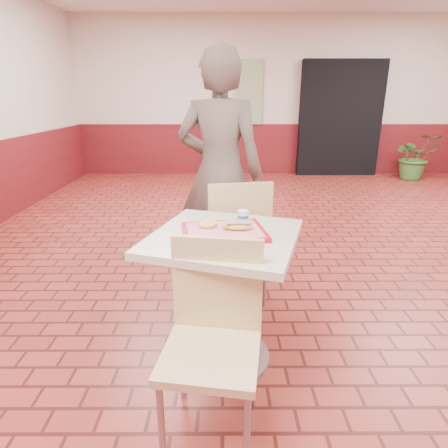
{
  "coord_description": "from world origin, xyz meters",
  "views": [
    {
      "loc": [
        -1.12,
        -2.78,
        1.54
      ],
      "look_at": [
        -1.12,
        -0.85,
        0.88
      ],
      "focal_mm": 30.0,
      "sensor_mm": 36.0,
      "label": 1
    }
  ],
  "objects_px": {
    "chair_main_front": "(213,330)",
    "serving_tray": "(224,232)",
    "customer": "(220,173)",
    "paper_cup": "(243,217)",
    "chair_main_back": "(237,236)",
    "potted_plant": "(415,156)",
    "main_table": "(224,278)",
    "ring_donut": "(207,224)",
    "long_john_donut": "(238,226)"
  },
  "relations": [
    {
      "from": "long_john_donut",
      "to": "paper_cup",
      "type": "height_order",
      "value": "paper_cup"
    },
    {
      "from": "ring_donut",
      "to": "potted_plant",
      "type": "distance_m",
      "value": 6.44
    },
    {
      "from": "chair_main_back",
      "to": "main_table",
      "type": "bearing_deg",
      "value": 72.22
    },
    {
      "from": "long_john_donut",
      "to": "ring_donut",
      "type": "bearing_deg",
      "value": 161.87
    },
    {
      "from": "customer",
      "to": "long_john_donut",
      "type": "bearing_deg",
      "value": 107.33
    },
    {
      "from": "chair_main_back",
      "to": "serving_tray",
      "type": "height_order",
      "value": "chair_main_back"
    },
    {
      "from": "ring_donut",
      "to": "main_table",
      "type": "bearing_deg",
      "value": -29.47
    },
    {
      "from": "chair_main_front",
      "to": "potted_plant",
      "type": "bearing_deg",
      "value": 65.37
    },
    {
      "from": "long_john_donut",
      "to": "chair_main_front",
      "type": "bearing_deg",
      "value": -105.52
    },
    {
      "from": "customer",
      "to": "paper_cup",
      "type": "xyz_separation_m",
      "value": [
        0.14,
        -0.95,
        -0.06
      ]
    },
    {
      "from": "main_table",
      "to": "ring_donut",
      "type": "relative_size",
      "value": 7.67
    },
    {
      "from": "chair_main_back",
      "to": "long_john_donut",
      "type": "height_order",
      "value": "chair_main_back"
    },
    {
      "from": "chair_main_back",
      "to": "paper_cup",
      "type": "xyz_separation_m",
      "value": [
        0.01,
        -0.58,
        0.34
      ]
    },
    {
      "from": "long_john_donut",
      "to": "paper_cup",
      "type": "bearing_deg",
      "value": 72.28
    },
    {
      "from": "chair_main_back",
      "to": "customer",
      "type": "height_order",
      "value": "customer"
    },
    {
      "from": "customer",
      "to": "ring_donut",
      "type": "bearing_deg",
      "value": 97.92
    },
    {
      "from": "potted_plant",
      "to": "chair_main_back",
      "type": "bearing_deg",
      "value": -128.12
    },
    {
      "from": "customer",
      "to": "serving_tray",
      "type": "bearing_deg",
      "value": 103.21
    },
    {
      "from": "paper_cup",
      "to": "customer",
      "type": "bearing_deg",
      "value": 98.22
    },
    {
      "from": "chair_main_front",
      "to": "potted_plant",
      "type": "xyz_separation_m",
      "value": [
        3.73,
        5.71,
        -0.08
      ]
    },
    {
      "from": "main_table",
      "to": "potted_plant",
      "type": "distance_m",
      "value": 6.41
    },
    {
      "from": "customer",
      "to": "serving_tray",
      "type": "relative_size",
      "value": 4.27
    },
    {
      "from": "paper_cup",
      "to": "chair_main_front",
      "type": "bearing_deg",
      "value": -105.93
    },
    {
      "from": "customer",
      "to": "ring_donut",
      "type": "xyz_separation_m",
      "value": [
        -0.07,
        -1.0,
        -0.09
      ]
    },
    {
      "from": "chair_main_front",
      "to": "ring_donut",
      "type": "bearing_deg",
      "value": 103.38
    },
    {
      "from": "serving_tray",
      "to": "long_john_donut",
      "type": "distance_m",
      "value": 0.08
    },
    {
      "from": "main_table",
      "to": "serving_tray",
      "type": "relative_size",
      "value": 1.84
    },
    {
      "from": "long_john_donut",
      "to": "customer",
      "type": "bearing_deg",
      "value": 95.64
    },
    {
      "from": "main_table",
      "to": "potted_plant",
      "type": "relative_size",
      "value": 0.93
    },
    {
      "from": "main_table",
      "to": "potted_plant",
      "type": "xyz_separation_m",
      "value": [
        3.68,
        5.25,
        -0.11
      ]
    },
    {
      "from": "chair_main_front",
      "to": "serving_tray",
      "type": "bearing_deg",
      "value": 92.27
    },
    {
      "from": "paper_cup",
      "to": "chair_main_back",
      "type": "bearing_deg",
      "value": 91.23
    },
    {
      "from": "chair_main_back",
      "to": "long_john_donut",
      "type": "bearing_deg",
      "value": 78.6
    },
    {
      "from": "paper_cup",
      "to": "potted_plant",
      "type": "bearing_deg",
      "value": 55.23
    },
    {
      "from": "main_table",
      "to": "customer",
      "type": "distance_m",
      "value": 1.13
    },
    {
      "from": "main_table",
      "to": "potted_plant",
      "type": "bearing_deg",
      "value": 54.95
    },
    {
      "from": "main_table",
      "to": "paper_cup",
      "type": "bearing_deg",
      "value": 42.8
    },
    {
      "from": "main_table",
      "to": "customer",
      "type": "relative_size",
      "value": 0.43
    },
    {
      "from": "chair_main_back",
      "to": "long_john_donut",
      "type": "distance_m",
      "value": 0.75
    },
    {
      "from": "chair_main_back",
      "to": "paper_cup",
      "type": "relative_size",
      "value": 12.36
    },
    {
      "from": "ring_donut",
      "to": "paper_cup",
      "type": "relative_size",
      "value": 1.35
    },
    {
      "from": "chair_main_back",
      "to": "potted_plant",
      "type": "relative_size",
      "value": 1.12
    },
    {
      "from": "customer",
      "to": "paper_cup",
      "type": "height_order",
      "value": "customer"
    },
    {
      "from": "customer",
      "to": "paper_cup",
      "type": "bearing_deg",
      "value": 109.91
    },
    {
      "from": "main_table",
      "to": "serving_tray",
      "type": "height_order",
      "value": "serving_tray"
    },
    {
      "from": "customer",
      "to": "potted_plant",
      "type": "height_order",
      "value": "customer"
    },
    {
      "from": "chair_main_front",
      "to": "ring_donut",
      "type": "distance_m",
      "value": 0.62
    },
    {
      "from": "customer",
      "to": "chair_main_back",
      "type": "bearing_deg",
      "value": 120.22
    },
    {
      "from": "chair_main_front",
      "to": "serving_tray",
      "type": "height_order",
      "value": "chair_main_front"
    },
    {
      "from": "main_table",
      "to": "chair_main_front",
      "type": "height_order",
      "value": "chair_main_front"
    }
  ]
}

